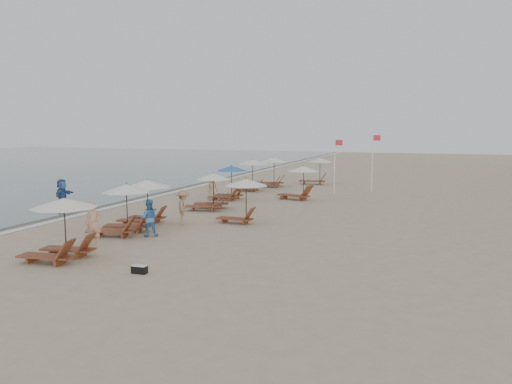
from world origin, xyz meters
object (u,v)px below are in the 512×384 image
(inland_station_2, at_px, (316,169))
(waterline_walker, at_px, (62,195))
(lounger_station_5, at_px, (250,174))
(beachgoer_far_b, at_px, (212,188))
(lounger_station_3, at_px, (209,193))
(inland_station_0, at_px, (242,195))
(beachgoer_mid_a, at_px, (149,218))
(duffel_bag, at_px, (139,269))
(lounger_station_2, at_px, (144,200))
(inland_station_1, at_px, (298,181))
(lounger_station_0, at_px, (60,229))
(lounger_station_6, at_px, (271,173))
(beachgoer_near, at_px, (94,223))
(flag_pole_near, at_px, (335,162))
(lounger_station_4, at_px, (228,183))
(lounger_station_1, at_px, (122,212))
(beachgoer_mid_b, at_px, (183,207))

(inland_station_2, relative_size, waterline_walker, 1.52)
(lounger_station_5, relative_size, beachgoer_far_b, 1.58)
(lounger_station_3, xyz_separation_m, inland_station_0, (3.35, -3.29, 0.46))
(lounger_station_5, bearing_deg, beachgoer_mid_a, -84.84)
(duffel_bag, bearing_deg, beachgoer_far_b, 106.86)
(lounger_station_2, relative_size, inland_station_1, 0.89)
(lounger_station_0, relative_size, lounger_station_6, 1.02)
(lounger_station_0, height_order, beachgoer_mid_a, lounger_station_0)
(inland_station_2, xyz_separation_m, beachgoer_near, (-3.31, -25.04, -0.37))
(inland_station_1, relative_size, flag_pole_near, 0.71)
(beachgoer_near, distance_m, beachgoer_mid_a, 2.53)
(lounger_station_4, relative_size, inland_station_0, 0.94)
(lounger_station_5, xyz_separation_m, flag_pole_near, (6.21, 1.17, 0.95))
(lounger_station_1, height_order, beachgoer_mid_a, lounger_station_1)
(beachgoer_near, xyz_separation_m, beachgoer_mid_b, (1.32, 5.18, -0.04))
(lounger_station_3, bearing_deg, beachgoer_far_b, 112.60)
(lounger_station_2, bearing_deg, lounger_station_1, -80.61)
(inland_station_2, bearing_deg, lounger_station_1, -98.65)
(beachgoer_near, xyz_separation_m, beachgoer_mid_a, (1.19, 2.23, -0.08))
(lounger_station_5, distance_m, lounger_station_6, 3.26)
(inland_station_1, distance_m, duffel_bag, 18.57)
(lounger_station_6, xyz_separation_m, beachgoer_far_b, (-1.25, -8.64, -0.29))
(beachgoer_mid_a, height_order, waterline_walker, waterline_walker)
(lounger_station_6, height_order, inland_station_0, lounger_station_6)
(beachgoer_far_b, bearing_deg, lounger_station_2, -149.49)
(lounger_station_0, distance_m, beachgoer_mid_a, 4.68)
(inland_station_0, height_order, beachgoer_near, inland_station_0)
(beachgoer_far_b, height_order, flag_pole_near, flag_pole_near)
(lounger_station_4, xyz_separation_m, lounger_station_6, (0.33, 8.03, 0.02))
(beachgoer_mid_a, bearing_deg, inland_station_2, -123.09)
(lounger_station_4, relative_size, waterline_walker, 1.28)
(lounger_station_6, bearing_deg, lounger_station_2, -92.85)
(lounger_station_4, bearing_deg, inland_station_0, -62.34)
(lounger_station_1, relative_size, lounger_station_3, 1.03)
(duffel_bag, xyz_separation_m, flag_pole_near, (1.92, 22.91, 2.13))
(lounger_station_5, xyz_separation_m, beachgoer_near, (0.31, -18.88, -0.42))
(beachgoer_mid_a, relative_size, beachgoer_mid_b, 0.96)
(beachgoer_mid_a, relative_size, waterline_walker, 0.87)
(lounger_station_1, relative_size, inland_station_1, 0.93)
(lounger_station_6, height_order, inland_station_1, lounger_station_6)
(beachgoer_near, xyz_separation_m, duffel_bag, (3.98, -2.86, -0.76))
(inland_station_1, height_order, beachgoer_near, inland_station_1)
(inland_station_1, bearing_deg, beachgoer_mid_a, -103.14)
(lounger_station_5, height_order, waterline_walker, lounger_station_5)
(lounger_station_1, bearing_deg, inland_station_0, 47.38)
(inland_station_0, distance_m, duffel_bag, 9.52)
(inland_station_2, xyz_separation_m, beachgoer_mid_a, (-2.12, -22.81, -0.44))
(beachgoer_near, bearing_deg, lounger_station_6, 62.32)
(waterline_walker, bearing_deg, lounger_station_2, -117.29)
(lounger_station_3, distance_m, beachgoer_mid_a, 7.67)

